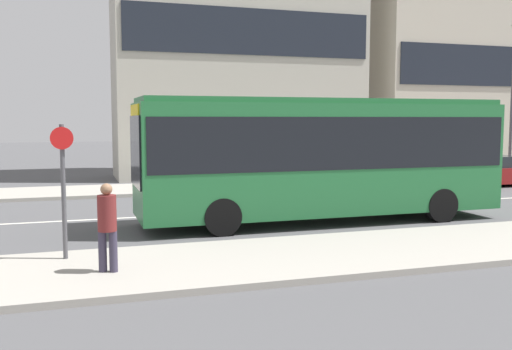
# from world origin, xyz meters

# --- Properties ---
(ground_plane) EXTENTS (120.00, 120.00, 0.00)m
(ground_plane) POSITION_xyz_m (0.00, 0.00, 0.00)
(ground_plane) COLOR #4F4F51
(sidewalk_near) EXTENTS (44.00, 3.50, 0.13)m
(sidewalk_near) POSITION_xyz_m (0.00, -6.25, 0.07)
(sidewalk_near) COLOR #A39E93
(sidewalk_near) RESTS_ON ground_plane
(sidewalk_far) EXTENTS (44.00, 3.50, 0.13)m
(sidewalk_far) POSITION_xyz_m (0.00, 6.25, 0.07)
(sidewalk_far) COLOR #A39E93
(sidewalk_far) RESTS_ON ground_plane
(lane_centerline) EXTENTS (41.80, 0.16, 0.01)m
(lane_centerline) POSITION_xyz_m (0.00, 0.00, 0.00)
(lane_centerline) COLOR silver
(lane_centerline) RESTS_ON ground_plane
(city_bus) EXTENTS (10.37, 2.54, 3.47)m
(city_bus) POSITION_xyz_m (2.07, -2.27, 1.99)
(city_bus) COLOR #236B38
(city_bus) RESTS_ON ground_plane
(parked_car_0) EXTENTS (4.21, 1.78, 1.31)m
(parked_car_0) POSITION_xyz_m (12.80, 3.51, 0.62)
(parked_car_0) COLOR maroon
(parked_car_0) RESTS_ON ground_plane
(pedestrian_near_stop) EXTENTS (0.34, 0.34, 1.63)m
(pedestrian_near_stop) POSITION_xyz_m (-4.06, -6.49, 1.05)
(pedestrian_near_stop) COLOR #383347
(pedestrian_near_stop) RESTS_ON sidewalk_near
(bus_stop_sign) EXTENTS (0.44, 0.12, 2.68)m
(bus_stop_sign) POSITION_xyz_m (-4.81, -5.22, 1.70)
(bus_stop_sign) COLOR #4C4C51
(bus_stop_sign) RESTS_ON sidewalk_near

